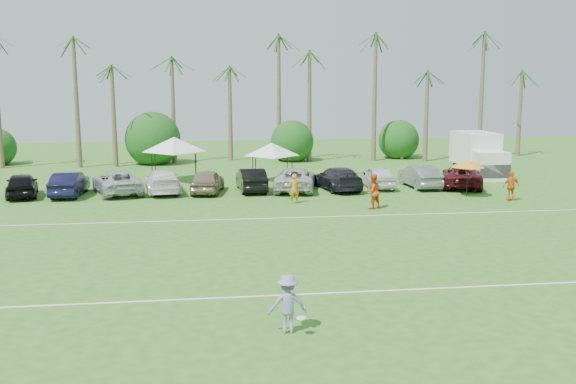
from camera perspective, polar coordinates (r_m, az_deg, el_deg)
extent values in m
plane|color=#346A20|center=(19.02, -1.43, -11.16)|extent=(120.00, 120.00, 0.00)
cube|color=white|center=(20.89, -2.04, -9.21)|extent=(80.00, 0.10, 0.01)
cube|color=white|center=(32.45, -4.15, -2.41)|extent=(80.00, 0.10, 0.01)
cone|color=brown|center=(57.73, -23.00, 6.61)|extent=(0.44, 0.44, 9.00)
cone|color=brown|center=(56.61, -18.11, 7.36)|extent=(0.44, 0.44, 10.00)
cone|color=brown|center=(56.03, -14.07, 8.04)|extent=(0.44, 0.44, 11.00)
cone|color=brown|center=(55.79, -9.90, 6.63)|extent=(0.44, 0.44, 8.00)
cone|color=brown|center=(55.76, -5.77, 7.24)|extent=(0.44, 0.44, 9.00)
cone|color=brown|center=(56.02, -1.65, 7.80)|extent=(0.44, 0.44, 10.00)
cone|color=brown|center=(56.57, 2.42, 8.32)|extent=(0.44, 0.44, 11.00)
cone|color=brown|center=(57.71, 7.34, 6.79)|extent=(0.44, 0.44, 8.00)
cone|color=brown|center=(59.18, 12.07, 7.21)|extent=(0.44, 0.44, 9.00)
cone|color=brown|center=(61.03, 16.55, 7.56)|extent=(0.44, 0.44, 10.00)
cone|color=brown|center=(62.76, 19.93, 7.89)|extent=(0.44, 0.44, 11.00)
cylinder|color=brown|center=(57.15, -11.78, 3.32)|extent=(0.30, 0.30, 1.40)
sphere|color=#134615|center=(57.04, -11.81, 4.42)|extent=(4.00, 4.00, 4.00)
cylinder|color=brown|center=(57.55, 0.25, 3.56)|extent=(0.30, 0.30, 1.40)
sphere|color=#134615|center=(57.45, 0.25, 4.66)|extent=(4.00, 4.00, 4.00)
cylinder|color=brown|center=(59.75, 9.81, 3.65)|extent=(0.30, 0.30, 1.40)
sphere|color=#134615|center=(59.65, 9.84, 4.70)|extent=(4.00, 4.00, 4.00)
imported|color=orange|center=(36.50, 0.54, 0.30)|extent=(0.67, 0.50, 1.69)
imported|color=#CF5217|center=(35.24, 7.54, 0.05)|extent=(1.12, 1.00, 1.90)
imported|color=orange|center=(39.42, 19.23, 0.50)|extent=(1.06, 0.52, 1.76)
cube|color=white|center=(50.28, 16.29, 3.76)|extent=(2.59, 4.53, 2.40)
cube|color=white|center=(47.55, 17.58, 2.22)|extent=(2.29, 1.83, 2.02)
cube|color=black|center=(46.93, 17.90, 1.76)|extent=(2.22, 0.38, 0.96)
cube|color=#E5590C|center=(50.78, 17.54, 3.27)|extent=(0.09, 1.54, 0.87)
cylinder|color=black|center=(47.44, 16.38, 1.56)|extent=(0.33, 0.88, 0.87)
cylinder|color=black|center=(48.18, 18.51, 1.57)|extent=(0.33, 0.88, 0.87)
cylinder|color=black|center=(51.18, 14.73, 2.19)|extent=(0.33, 0.88, 0.87)
cylinder|color=black|center=(51.87, 16.73, 2.20)|extent=(0.33, 0.88, 0.87)
cylinder|color=black|center=(44.17, -11.98, 1.96)|extent=(0.06, 0.06, 2.07)
cylinder|color=black|center=(44.05, -8.22, 2.05)|extent=(0.06, 0.06, 2.07)
cylinder|color=black|center=(47.04, -11.73, 2.42)|extent=(0.06, 0.06, 2.07)
cylinder|color=black|center=(46.93, -8.19, 2.51)|extent=(0.06, 0.06, 2.07)
pyramid|color=white|center=(45.31, -10.11, 4.84)|extent=(4.47, 4.47, 1.03)
cylinder|color=black|center=(43.50, -2.89, 1.86)|extent=(0.06, 0.06, 1.80)
cylinder|color=black|center=(43.78, 0.36, 1.92)|extent=(0.06, 0.06, 1.80)
cylinder|color=black|center=(45.96, -3.16, 2.27)|extent=(0.06, 0.06, 1.80)
cylinder|color=black|center=(46.22, -0.07, 2.33)|extent=(0.06, 0.06, 1.80)
pyramid|color=white|center=(44.65, -1.45, 4.39)|extent=(3.88, 3.88, 0.90)
cylinder|color=black|center=(40.01, 15.64, 1.01)|extent=(0.05, 0.05, 2.04)
cone|color=orange|center=(39.87, 15.70, 2.46)|extent=(2.04, 2.04, 0.46)
imported|color=#857DB1|center=(17.75, -0.03, -9.89)|extent=(1.06, 0.61, 1.63)
cylinder|color=white|center=(17.59, 1.21, -11.13)|extent=(0.27, 0.27, 0.03)
imported|color=black|center=(41.82, -22.59, 0.60)|extent=(2.58, 4.58, 1.47)
imported|color=#131233|center=(41.15, -18.86, 0.68)|extent=(1.72, 4.52, 1.47)
imported|color=#B7B9BC|center=(41.10, -14.96, 0.86)|extent=(3.91, 5.78, 1.47)
imported|color=white|center=(40.88, -11.09, 0.97)|extent=(2.70, 5.29, 1.47)
imported|color=#87715C|center=(40.37, -7.18, 0.96)|extent=(2.41, 4.54, 1.47)
imported|color=black|center=(40.80, -3.29, 1.11)|extent=(1.80, 4.55, 1.47)
imported|color=#BABABA|center=(40.93, 0.61, 1.16)|extent=(3.43, 5.67, 1.47)
imported|color=black|center=(41.37, 4.43, 1.22)|extent=(2.76, 5.31, 1.47)
imported|color=white|center=(42.44, 7.98, 1.36)|extent=(1.93, 4.39, 1.47)
imported|color=slate|center=(43.05, 11.63, 1.38)|extent=(1.72, 4.52, 1.47)
imported|color=#4A0F15|center=(43.76, 15.20, 1.37)|extent=(4.15, 5.81, 1.47)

